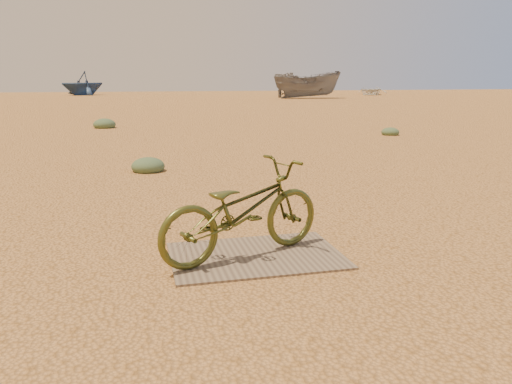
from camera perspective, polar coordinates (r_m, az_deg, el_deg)
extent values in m
plane|color=tan|center=(5.25, 4.50, -5.98)|extent=(120.00, 120.00, 0.00)
cube|color=#77664F|center=(4.88, 0.00, -7.27)|extent=(1.64, 1.11, 0.02)
imported|color=#494E1C|center=(4.70, -1.55, -2.06)|extent=(1.85, 1.19, 0.92)
imported|color=navy|center=(53.03, -19.21, 11.68)|extent=(5.85, 5.73, 2.34)
imported|color=slate|center=(42.69, 5.89, 12.11)|extent=(5.86, 2.38, 2.24)
imported|color=silver|center=(52.54, 12.93, 11.26)|extent=(4.86, 5.18, 0.87)
ellipsoid|color=#506344|center=(9.49, -12.21, 2.34)|extent=(0.61, 0.61, 0.34)
ellipsoid|color=#506344|center=(15.76, 15.08, 6.32)|extent=(0.53, 0.53, 0.29)
ellipsoid|color=#506344|center=(18.16, -16.91, 7.03)|extent=(0.76, 0.76, 0.42)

